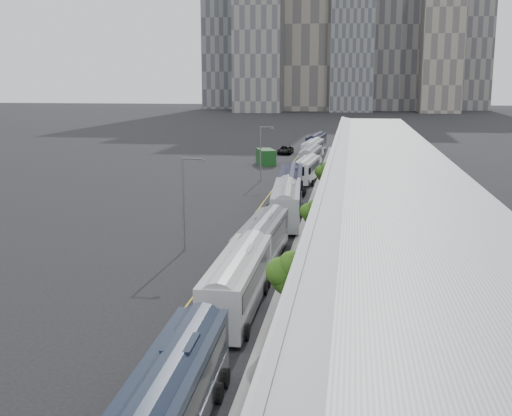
% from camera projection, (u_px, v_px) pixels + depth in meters
% --- Properties ---
extents(sidewalk, '(10.00, 170.00, 0.12)m').
position_uv_depth(sidewalk, '(348.00, 242.00, 59.47)').
color(sidewalk, gray).
rests_on(sidewalk, ground).
extents(lane_line, '(0.12, 160.00, 0.02)m').
position_uv_depth(lane_line, '(237.00, 238.00, 61.01)').
color(lane_line, gold).
rests_on(lane_line, ground).
extents(depot, '(12.45, 160.40, 7.20)m').
position_uv_depth(depot, '(393.00, 206.00, 58.21)').
color(depot, gray).
rests_on(depot, ground).
extents(skyline, '(145.00, 64.00, 120.00)m').
position_uv_depth(skyline, '(331.00, 5.00, 312.28)').
color(skyline, slate).
rests_on(skyline, ground).
extents(bus_1, '(2.88, 12.86, 3.74)m').
position_uv_depth(bus_1, '(172.00, 405.00, 26.52)').
color(bus_1, black).
rests_on(bus_1, ground).
extents(bus_2, '(2.94, 13.20, 3.86)m').
position_uv_depth(bus_2, '(238.00, 287.00, 41.50)').
color(bus_2, silver).
rests_on(bus_2, ground).
extents(bus_3, '(3.09, 12.86, 3.73)m').
position_uv_depth(bus_3, '(262.00, 245.00, 52.21)').
color(bus_3, slate).
rests_on(bus_3, ground).
extents(bus_4, '(3.81, 14.13, 4.08)m').
position_uv_depth(bus_4, '(286.00, 206.00, 67.36)').
color(bus_4, '#9FA3A9').
rests_on(bus_4, ground).
extents(bus_5, '(3.75, 14.07, 4.07)m').
position_uv_depth(bus_5, '(290.00, 188.00, 79.16)').
color(bus_5, '#161932').
rests_on(bus_5, ground).
extents(bus_6, '(3.40, 12.18, 3.51)m').
position_uv_depth(bus_6, '(306.00, 171.00, 94.92)').
color(bus_6, silver).
rests_on(bus_6, ground).
extents(bus_7, '(3.31, 12.40, 3.59)m').
position_uv_depth(bus_7, '(311.00, 159.00, 109.45)').
color(bus_7, gray).
rests_on(bus_7, ground).
extents(bus_8, '(3.63, 12.86, 3.71)m').
position_uv_depth(bus_8, '(313.00, 151.00, 121.19)').
color(bus_8, silver).
rests_on(bus_8, ground).
extents(bus_9, '(3.74, 13.20, 3.81)m').
position_uv_depth(bus_9, '(316.00, 144.00, 133.86)').
color(bus_9, black).
rests_on(bus_9, ground).
extents(tree_1, '(2.30, 2.30, 4.86)m').
position_uv_depth(tree_1, '(289.00, 271.00, 37.84)').
color(tree_1, black).
rests_on(tree_1, ground).
extents(tree_2, '(1.90, 1.90, 4.15)m').
position_uv_depth(tree_2, '(313.00, 212.00, 57.36)').
color(tree_2, black).
rests_on(tree_2, ground).
extents(tree_3, '(2.10, 2.10, 4.29)m').
position_uv_depth(tree_3, '(325.00, 172.00, 82.15)').
color(tree_3, black).
rests_on(tree_3, ground).
extents(street_lamp_near, '(2.04, 0.22, 8.27)m').
position_uv_depth(street_lamp_near, '(186.00, 197.00, 55.57)').
color(street_lamp_near, '#59595E').
rests_on(street_lamp_near, ground).
extents(street_lamp_far, '(2.04, 0.22, 8.12)m').
position_uv_depth(street_lamp_far, '(262.00, 149.00, 94.54)').
color(street_lamp_far, '#59595E').
rests_on(street_lamp_far, ground).
extents(shipping_container, '(4.26, 6.00, 2.74)m').
position_uv_depth(shipping_container, '(266.00, 157.00, 113.87)').
color(shipping_container, '#123D15').
rests_on(shipping_container, ground).
extents(suv, '(2.99, 6.05, 1.65)m').
position_uv_depth(suv, '(285.00, 150.00, 130.07)').
color(suv, black).
rests_on(suv, ground).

